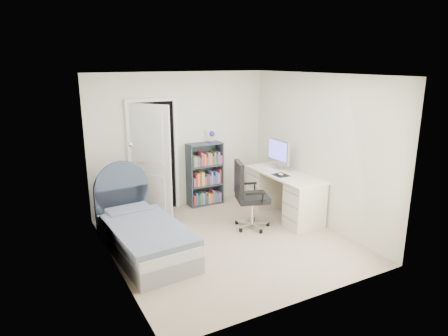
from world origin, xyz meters
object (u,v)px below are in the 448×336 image
nightstand (128,198)px  bookcase (205,176)px  desk (284,192)px  office_chair (247,192)px  bed (143,235)px  floor_lamp (130,190)px

nightstand → bookcase: 1.53m
desk → office_chair: (-0.86, -0.15, 0.19)m
bed → desk: desk is taller
nightstand → bookcase: bearing=2.1°
bookcase → desk: bearing=-51.2°
nightstand → floor_lamp: bearing=-74.8°
nightstand → office_chair: bearing=-38.5°
bookcase → desk: size_ratio=0.88×
nightstand → bed: bearing=-96.1°
floor_lamp → desk: size_ratio=0.87×
floor_lamp → desk: floor_lamp is taller
nightstand → bookcase: bookcase is taller
floor_lamp → desk: (2.45, -1.03, -0.14)m
nightstand → desk: desk is taller
floor_lamp → bookcase: (1.49, 0.17, -0.01)m
bed → nightstand: (0.14, 1.33, 0.12)m
bookcase → office_chair: bearing=-85.6°
bed → desk: bearing=4.1°
bookcase → bed: bearing=-140.2°
nightstand → bookcase: (1.52, 0.06, 0.17)m
bookcase → desk: 1.54m
nightstand → floor_lamp: size_ratio=0.43×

